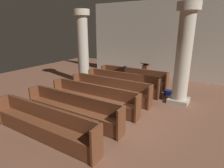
{
  "coord_description": "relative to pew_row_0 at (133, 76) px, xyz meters",
  "views": [
    {
      "loc": [
        3.06,
        -5.15,
        2.99
      ],
      "look_at": [
        -0.7,
        1.07,
        0.75
      ],
      "focal_mm": 29.71,
      "sensor_mm": 36.0,
      "label": 1
    }
  ],
  "objects": [
    {
      "name": "pew_row_5",
      "position": [
        0.0,
        -5.75,
        0.0
      ],
      "size": [
        3.69,
        0.46,
        0.91
      ],
      "color": "brown",
      "rests_on": "ground"
    },
    {
      "name": "back_wall",
      "position": [
        0.9,
        2.58,
        1.76
      ],
      "size": [
        10.0,
        0.16,
        4.5
      ],
      "primitive_type": "cube",
      "color": "beige",
      "rests_on": "ground"
    },
    {
      "name": "pew_row_0",
      "position": [
        0.0,
        0.0,
        0.0
      ],
      "size": [
        3.69,
        0.46,
        0.91
      ],
      "color": "brown",
      "rests_on": "ground"
    },
    {
      "name": "pillar_far_side",
      "position": [
        -2.58,
        -0.86,
        1.51
      ],
      "size": [
        0.85,
        0.85,
        3.86
      ],
      "color": "#B6AD9A",
      "rests_on": "ground"
    },
    {
      "name": "pew_row_3",
      "position": [
        0.0,
        -3.45,
        0.0
      ],
      "size": [
        3.69,
        0.46,
        0.91
      ],
      "color": "brown",
      "rests_on": "ground"
    },
    {
      "name": "kneeler_box_navy",
      "position": [
        2.08,
        -0.52,
        -0.37
      ],
      "size": [
        0.37,
        0.29,
        0.23
      ],
      "primitive_type": "cube",
      "color": "navy",
      "rests_on": "ground"
    },
    {
      "name": "pillar_aisle_side",
      "position": [
        2.63,
        -1.13,
        1.51
      ],
      "size": [
        0.85,
        0.85,
        3.86
      ],
      "color": "#B6AD9A",
      "rests_on": "ground"
    },
    {
      "name": "lectern",
      "position": [
        0.25,
        1.12,
        -0.04
      ],
      "size": [
        0.48,
        0.45,
        1.08
      ],
      "color": "brown",
      "rests_on": "ground"
    },
    {
      "name": "pew_row_2",
      "position": [
        0.0,
        -2.3,
        0.0
      ],
      "size": [
        3.69,
        0.47,
        0.91
      ],
      "color": "brown",
      "rests_on": "ground"
    },
    {
      "name": "pew_row_1",
      "position": [
        0.0,
        -1.15,
        0.0
      ],
      "size": [
        3.69,
        0.46,
        0.91
      ],
      "color": "brown",
      "rests_on": "ground"
    },
    {
      "name": "hymn_book",
      "position": [
        -0.56,
        0.19,
        0.43
      ],
      "size": [
        0.15,
        0.22,
        0.03
      ],
      "primitive_type": "cube",
      "color": "navy",
      "rests_on": "pew_row_0"
    },
    {
      "name": "ground_plane",
      "position": [
        0.9,
        -3.5,
        -0.49
      ],
      "size": [
        19.2,
        19.2,
        0.0
      ],
      "primitive_type": "plane",
      "color": "brown"
    },
    {
      "name": "pew_row_4",
      "position": [
        0.0,
        -4.6,
        0.0
      ],
      "size": [
        3.69,
        0.46,
        0.91
      ],
      "color": "brown",
      "rests_on": "ground"
    }
  ]
}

